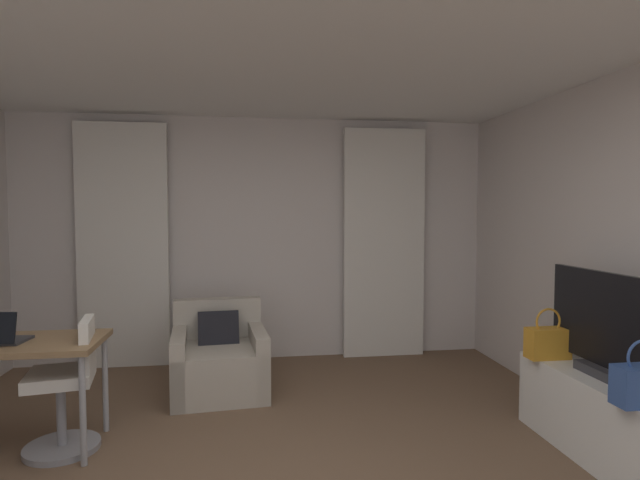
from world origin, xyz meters
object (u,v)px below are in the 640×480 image
object	(u,v)px
desk_chair	(67,392)
handbag_primary	(548,342)
tv_console	(605,416)
tv_flatscreen	(606,327)
desk	(1,352)
armchair	(219,361)

from	to	relation	value
desk_chair	handbag_primary	xyz separation A→B (m)	(3.36, -0.17, 0.26)
tv_console	tv_flatscreen	bearing A→B (deg)	90.00
desk_chair	tv_flatscreen	world-z (taller)	tv_flatscreen
desk_chair	tv_console	world-z (taller)	desk_chair
desk	desk_chair	distance (m)	0.50
armchair	tv_flatscreen	size ratio (longest dim) A/B	0.84
armchair	desk	bearing A→B (deg)	-144.90
armchair	tv_console	bearing A→B (deg)	-31.57
desk	tv_console	world-z (taller)	desk
desk_chair	tv_flatscreen	bearing A→B (deg)	-9.62
armchair	tv_console	distance (m)	2.99
tv_console	handbag_primary	size ratio (longest dim) A/B	3.40
desk_chair	handbag_primary	distance (m)	3.37
handbag_primary	desk_chair	bearing A→B (deg)	177.02
armchair	tv_flatscreen	world-z (taller)	tv_flatscreen
armchair	desk_chair	size ratio (longest dim) A/B	1.01
armchair	desk_chair	xyz separation A→B (m)	(-0.95, -0.96, 0.12)
desk_chair	tv_flatscreen	xyz separation A→B (m)	(3.50, -0.59, 0.46)
desk	desk_chair	world-z (taller)	desk_chair
handbag_primary	desk	bearing A→B (deg)	177.16
tv_console	handbag_primary	world-z (taller)	handbag_primary
tv_console	tv_flatscreen	distance (m)	0.59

